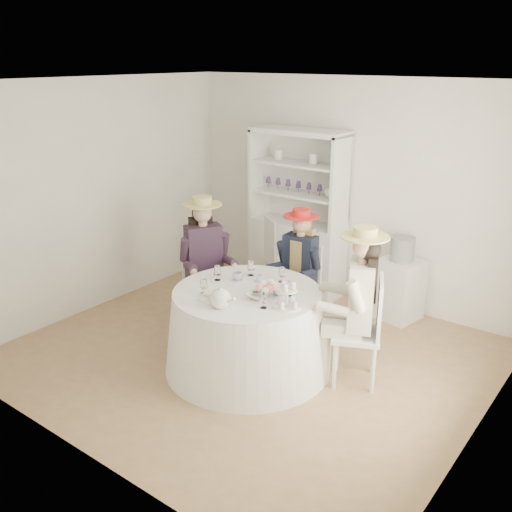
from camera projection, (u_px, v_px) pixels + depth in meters
The scene contains 23 objects.
ground at pixel (250, 354), 5.89m from camera, with size 4.50×4.50×0.00m, color olive.
ceiling at pixel (249, 82), 4.99m from camera, with size 4.50×4.50×0.00m, color white.
wall_back at pixel (350, 191), 6.94m from camera, with size 4.50×4.50×0.00m, color silver.
wall_front at pixel (73, 296), 3.93m from camera, with size 4.50×4.50×0.00m, color silver.
wall_left at pixel (99, 196), 6.72m from camera, with size 4.50×4.50×0.00m, color silver.
wall_right at pixel (493, 283), 4.16m from camera, with size 4.50×4.50×0.00m, color silver.
tea_table at pixel (247, 330), 5.52m from camera, with size 1.62×1.62×0.81m.
hutch at pixel (298, 235), 7.30m from camera, with size 1.25×0.51×2.08m.
side_table at pixel (399, 289), 6.61m from camera, with size 0.45×0.45×0.71m, color silver.
hatbox at pixel (402, 249), 6.45m from camera, with size 0.28×0.28×0.28m, color black.
guest_left at pixel (204, 256), 6.23m from camera, with size 0.64×0.59×1.50m.
guest_mid at pixel (299, 263), 6.22m from camera, with size 0.50×0.52×1.38m.
guest_right at pixel (358, 297), 5.13m from camera, with size 0.64×0.58×1.52m.
spare_chair at pixel (279, 255), 7.15m from camera, with size 0.59×0.59×1.02m.
teacup_a at pixel (237, 277), 5.62m from camera, with size 0.10×0.10×0.08m, color white.
teacup_b at pixel (259, 279), 5.59m from camera, with size 0.06×0.06×0.06m, color white.
teacup_c at pixel (277, 293), 5.26m from camera, with size 0.08×0.08×0.07m, color white.
flower_bowl at pixel (258, 296), 5.21m from camera, with size 0.19×0.19×0.05m, color white.
flower_arrangement at pixel (267, 288), 5.23m from camera, with size 0.18×0.18×0.07m.
table_teapot at pixel (221, 299), 5.01m from camera, with size 0.26×0.19×0.20m.
sandwich_plate at pixel (214, 297), 5.21m from camera, with size 0.29×0.29×0.06m.
cupcake_stand at pixel (287, 298), 5.01m from camera, with size 0.25×0.25×0.23m.
stemware_set at pixel (247, 284), 5.36m from camera, with size 0.87×0.87×0.15m.
Camera 1 is at (3.19, -4.12, 2.93)m, focal length 40.00 mm.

